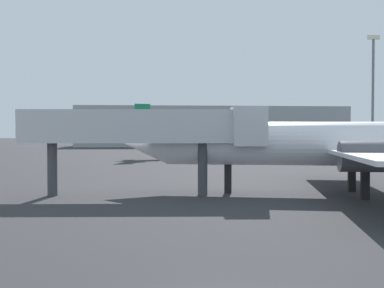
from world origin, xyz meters
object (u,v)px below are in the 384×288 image
at_px(airplane_at_gate, 346,144).
at_px(airplane_distant, 197,140).
at_px(light_mast_right, 373,88).
at_px(jet_bridge, 155,128).

xyz_separation_m(airplane_at_gate, airplane_distant, (-6.21, 46.73, -0.61)).
bearing_deg(light_mast_right, airplane_distant, -166.17).
bearing_deg(light_mast_right, jet_bridge, -128.51).
bearing_deg(jet_bridge, airplane_distant, 84.61).
bearing_deg(light_mast_right, airplane_at_gate, -118.00).
xyz_separation_m(jet_bridge, light_mast_right, (43.36, 54.49, 8.19)).
height_order(airplane_at_gate, airplane_distant, airplane_at_gate).
distance_m(airplane_distant, jet_bridge, 46.35).
bearing_deg(airplane_distant, jet_bridge, -118.89).
distance_m(airplane_at_gate, light_mast_right, 63.59).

